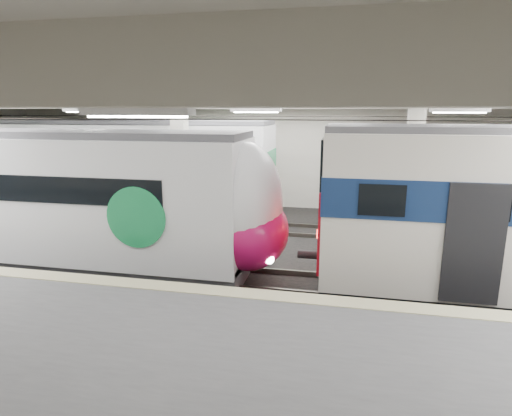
# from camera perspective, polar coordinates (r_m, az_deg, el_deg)

# --- Properties ---
(station_hall) EXTENTS (36.00, 24.00, 5.75)m
(station_hall) POSITION_cam_1_polar(r_m,az_deg,el_deg) (10.40, -4.23, 3.39)
(station_hall) COLOR black
(station_hall) RESTS_ON ground
(modern_emu) EXTENTS (13.46, 2.78, 4.36)m
(modern_emu) POSITION_cam_1_polar(r_m,az_deg,el_deg) (14.18, -21.15, 0.62)
(modern_emu) COLOR white
(modern_emu) RESTS_ON ground
(far_train) EXTENTS (14.24, 2.95, 4.53)m
(far_train) POSITION_cam_1_polar(r_m,az_deg,el_deg) (20.03, -18.62, 4.80)
(far_train) COLOR white
(far_train) RESTS_ON ground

